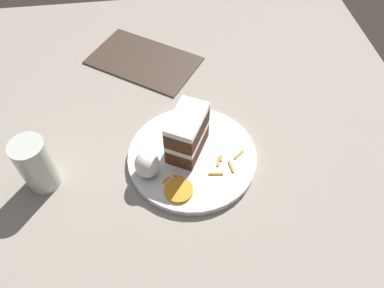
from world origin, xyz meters
The scene contains 9 objects.
ground_plane centered at (0.00, 0.00, 0.00)m, with size 6.00×6.00×0.00m, color black.
dining_table centered at (0.00, 0.00, 0.01)m, with size 1.23×1.12×0.02m, color gray.
plate centered at (-0.02, 0.05, 0.03)m, with size 0.25×0.25×0.02m, color white.
cake_slice centered at (-0.04, 0.05, 0.09)m, with size 0.11×0.09×0.10m.
cream_dollop centered at (0.01, -0.03, 0.06)m, with size 0.05×0.05×0.05m, color white.
orange_garnish centered at (0.05, 0.02, 0.04)m, with size 0.05×0.05×0.01m, color orange.
carrot_shreds_scatter centered at (-0.02, 0.08, 0.04)m, with size 0.15×0.16×0.00m.
drinking_glass centered at (-0.01, -0.23, 0.07)m, with size 0.06×0.06×0.11m.
menu_card centered at (-0.33, -0.02, 0.02)m, with size 0.15×0.26×0.00m, color #423328.
Camera 1 is at (0.40, 0.00, 0.62)m, focal length 35.00 mm.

